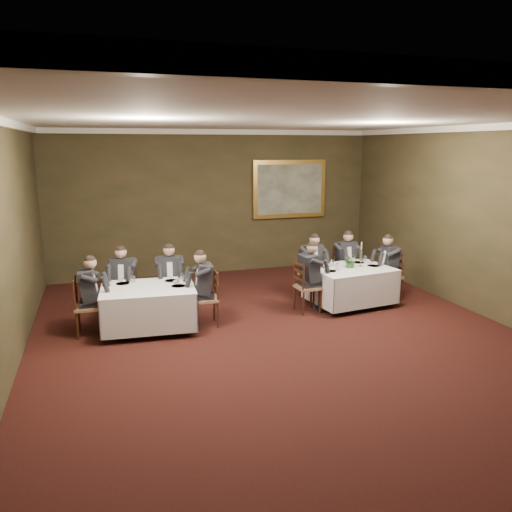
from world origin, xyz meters
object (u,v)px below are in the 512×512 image
diner_main_backleft (312,273)px  chair_sec_backright (171,298)px  diner_sec_backright (170,287)px  chair_sec_endleft (88,318)px  candlestick (361,257)px  table_main (350,283)px  painting (289,189)px  chair_main_endleft (307,297)px  diner_sec_endright (206,297)px  table_second (149,305)px  diner_main_backright (345,269)px  chair_sec_backleft (125,302)px  chair_main_backleft (311,284)px  chair_sec_endright (207,310)px  diner_main_endleft (308,286)px  diner_sec_endleft (88,305)px  diner_sec_backleft (124,290)px  chair_main_endright (389,285)px  centerpiece (351,260)px  diner_main_endright (390,275)px  chair_main_backright (344,279)px

diner_main_backleft → chair_sec_backright: size_ratio=1.35×
diner_sec_backright → diner_main_backleft: bearing=-171.0°
chair_sec_endleft → candlestick: bearing=94.3°
table_main → painting: painting is taller
chair_main_endleft → diner_sec_endright: (-2.00, -0.14, 0.23)m
table_second → candlestick: size_ratio=3.27×
diner_main_backright → chair_sec_backleft: (-4.64, -0.17, -0.23)m
chair_main_endleft → chair_sec_endleft: bearing=-94.3°
chair_main_backleft → chair_sec_endright: bearing=14.2°
painting → diner_sec_backright: bearing=-141.4°
diner_main_endleft → chair_sec_endleft: (-3.99, 0.02, -0.23)m
chair_main_backleft → chair_sec_endleft: (-4.45, -0.85, 0.00)m
chair_main_backleft → painting: bearing=-109.1°
table_main → diner_sec_endleft: (-4.95, -0.10, 0.06)m
table_main → chair_sec_endleft: 4.96m
table_main → candlestick: candlestick is taller
chair_sec_backright → diner_sec_endleft: bearing=31.6°
chair_main_backleft → diner_main_backleft: diner_main_backleft is taller
diner_sec_backleft → painting: (4.32, 2.71, 1.53)m
chair_sec_endright → candlestick: 3.29m
diner_main_backleft → chair_main_endright: (1.49, -0.62, -0.23)m
diner_sec_backleft → chair_sec_endright: (1.35, -0.91, -0.23)m
diner_sec_backright → diner_sec_endright: 0.98m
chair_sec_endright → painting: painting is taller
chair_main_endleft → diner_sec_endleft: diner_sec_endleft is taller
table_main → painting: 3.72m
diner_main_endleft → chair_main_endright: size_ratio=1.35×
diner_main_backleft → centerpiece: diner_main_backleft is taller
table_main → diner_main_backleft: (-0.51, 0.73, 0.06)m
diner_sec_endleft → candlestick: diner_sec_endleft is taller
diner_main_endright → chair_sec_endleft: (-5.93, -0.22, -0.23)m
chair_main_endleft → chair_main_endright: size_ratio=1.00×
chair_main_backright → diner_sec_endleft: bearing=5.9°
diner_sec_endright → painting: size_ratio=0.69×
chair_sec_endleft → painting: painting is taller
chair_main_backleft → chair_sec_backright: size_ratio=1.00×
diner_sec_backleft → painting: bearing=-130.9°
table_second → diner_main_endright: bearing=3.4°
diner_main_backleft → chair_main_endleft: bearing=53.1°
chair_main_endleft → diner_sec_endright: diner_sec_endright is taller
chair_main_backleft → diner_main_backright: diner_main_backright is taller
table_main → table_second: same height
chair_sec_backleft → centerpiece: 4.41m
chair_main_endright → diner_main_endright: bearing=90.0°
table_main → diner_sec_backleft: bearing=171.4°
chair_main_endright → diner_sec_endleft: diner_sec_endleft is taller
diner_main_endright → centerpiece: (-0.97, -0.10, 0.41)m
diner_sec_backright → painting: size_ratio=0.69×
chair_sec_endright → candlestick: (3.21, 0.30, 0.67)m
diner_sec_endright → diner_sec_endleft: bearing=89.9°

